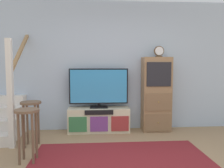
% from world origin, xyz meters
% --- Properties ---
extents(back_wall, '(6.40, 0.12, 2.70)m').
position_xyz_m(back_wall, '(0.00, 2.46, 1.35)').
color(back_wall, '#A8BCD1').
rests_on(back_wall, ground_plane).
extents(area_rug, '(2.60, 1.80, 0.01)m').
position_xyz_m(area_rug, '(0.00, 0.60, 0.01)').
color(area_rug, maroon).
rests_on(area_rug, ground_plane).
extents(media_console, '(1.25, 0.38, 0.50)m').
position_xyz_m(media_console, '(-0.30, 2.19, 0.25)').
color(media_console, beige).
rests_on(media_console, ground_plane).
extents(television, '(1.20, 0.22, 0.80)m').
position_xyz_m(television, '(-0.30, 2.22, 0.92)').
color(television, black).
rests_on(television, media_console).
extents(side_cabinet, '(0.58, 0.38, 1.53)m').
position_xyz_m(side_cabinet, '(0.89, 2.20, 0.76)').
color(side_cabinet, '#93704C').
rests_on(side_cabinet, ground_plane).
extents(desk_clock, '(0.20, 0.08, 0.23)m').
position_xyz_m(desk_clock, '(0.93, 2.19, 1.64)').
color(desk_clock, '#4C3823').
rests_on(desk_clock, side_cabinet).
extents(staircase, '(1.00, 1.36, 2.20)m').
position_xyz_m(staircase, '(-2.24, 2.20, 0.37)').
color(staircase, silver).
rests_on(staircase, ground_plane).
extents(bar_stool_near, '(0.34, 0.34, 0.76)m').
position_xyz_m(bar_stool_near, '(-1.32, 0.83, 0.56)').
color(bar_stool_near, brown).
rests_on(bar_stool_near, ground_plane).
extents(bar_stool_far, '(0.34, 0.34, 0.76)m').
position_xyz_m(bar_stool_far, '(-1.45, 1.46, 0.56)').
color(bar_stool_far, brown).
rests_on(bar_stool_far, ground_plane).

